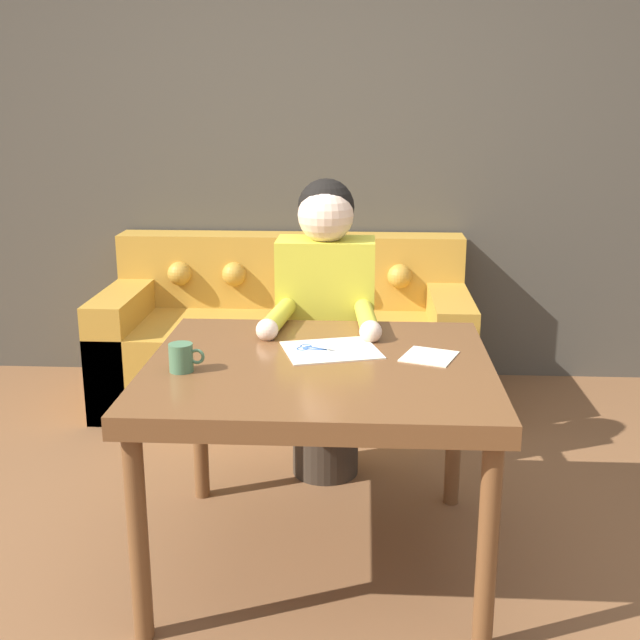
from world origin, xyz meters
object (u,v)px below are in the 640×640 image
at_px(dining_table, 319,383).
at_px(scissors, 319,350).
at_px(mug, 182,358).
at_px(couch, 287,342).
at_px(person, 326,328).

height_order(dining_table, scissors, scissors).
bearing_deg(mug, scissors, 29.81).
relative_size(couch, person, 1.50).
relative_size(couch, mug, 16.70).
bearing_deg(scissors, mug, -150.19).
distance_m(couch, mug, 1.77).
height_order(person, mug, person).
distance_m(scissors, mug, 0.48).
distance_m(couch, person, 1.01).
height_order(couch, person, person).
relative_size(scissors, mug, 2.15).
bearing_deg(mug, person, 62.37).
xyz_separation_m(person, scissors, (0.01, -0.55, 0.08)).
distance_m(couch, scissors, 1.55).
distance_m(dining_table, mug, 0.46).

